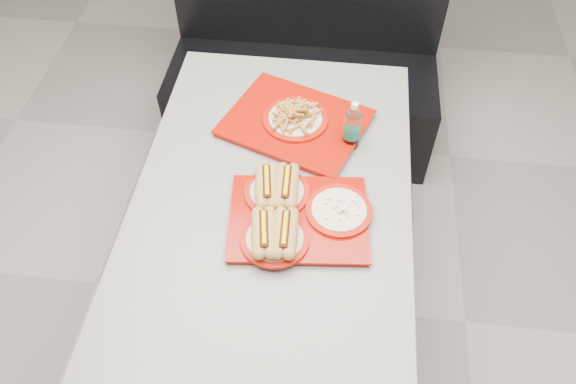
# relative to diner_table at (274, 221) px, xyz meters

# --- Properties ---
(ground) EXTENTS (6.00, 6.00, 0.00)m
(ground) POSITION_rel_diner_table_xyz_m (0.00, 0.00, -0.58)
(ground) COLOR gray
(ground) RESTS_ON ground
(diner_table) EXTENTS (0.92, 1.42, 0.75)m
(diner_table) POSITION_rel_diner_table_xyz_m (0.00, 0.00, 0.00)
(diner_table) COLOR black
(diner_table) RESTS_ON ground
(booth_bench) EXTENTS (1.30, 0.57, 1.35)m
(booth_bench) POSITION_rel_diner_table_xyz_m (0.00, 1.09, -0.18)
(booth_bench) COLOR black
(booth_bench) RESTS_ON ground
(tray_near) EXTENTS (0.46, 0.39, 0.09)m
(tray_near) POSITION_rel_diner_table_xyz_m (0.08, -0.11, 0.20)
(tray_near) COLOR #980E04
(tray_near) RESTS_ON diner_table
(tray_far) EXTENTS (0.58, 0.52, 0.09)m
(tray_far) POSITION_rel_diner_table_xyz_m (0.04, 0.31, 0.19)
(tray_far) COLOR #980E04
(tray_far) RESTS_ON diner_table
(water_bottle) EXTENTS (0.06, 0.06, 0.19)m
(water_bottle) POSITION_rel_diner_table_xyz_m (0.24, 0.24, 0.25)
(water_bottle) COLOR silver
(water_bottle) RESTS_ON diner_table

